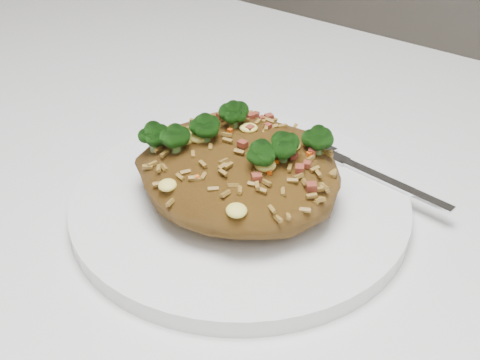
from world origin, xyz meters
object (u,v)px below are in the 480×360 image
at_px(dining_table, 173,286).
at_px(fork, 369,172).
at_px(fried_rice, 240,162).
at_px(plate, 240,203).

height_order(dining_table, fork, fork).
distance_m(dining_table, fried_rice, 0.15).
height_order(fried_rice, fork, fried_rice).
bearing_deg(fork, dining_table, -130.63).
bearing_deg(plate, fried_rice, -155.97).
relative_size(plate, fork, 1.58).
bearing_deg(fork, plate, -121.45).
height_order(plate, fried_rice, fried_rice).
relative_size(plate, fried_rice, 1.65).
distance_m(dining_table, fork, 0.19).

